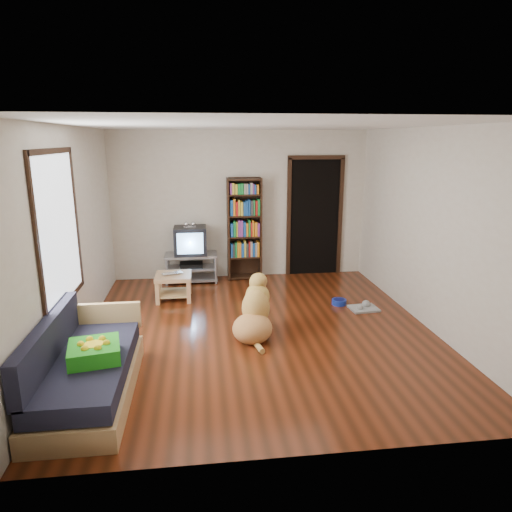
{
  "coord_description": "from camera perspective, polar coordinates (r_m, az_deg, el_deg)",
  "views": [
    {
      "loc": [
        -0.72,
        -5.54,
        2.44
      ],
      "look_at": [
        0.02,
        0.41,
        0.9
      ],
      "focal_mm": 32.0,
      "sensor_mm": 36.0,
      "label": 1
    }
  ],
  "objects": [
    {
      "name": "coffee_table",
      "position": [
        7.24,
        -10.26,
        -3.2
      ],
      "size": [
        0.55,
        0.55,
        0.4
      ],
      "color": "tan",
      "rests_on": "ground"
    },
    {
      "name": "sofa",
      "position": [
        4.83,
        -20.62,
        -13.38
      ],
      "size": [
        0.8,
        1.8,
        0.8
      ],
      "color": "tan",
      "rests_on": "ground"
    },
    {
      "name": "tv_stand",
      "position": [
        8.09,
        -8.09,
        -1.32
      ],
      "size": [
        0.9,
        0.45,
        0.5
      ],
      "color": "#99999E",
      "rests_on": "ground"
    },
    {
      "name": "window",
      "position": [
        5.35,
        -23.43,
        3.08
      ],
      "size": [
        0.03,
        1.46,
        1.7
      ],
      "color": "white",
      "rests_on": "wall_left"
    },
    {
      "name": "wall_front",
      "position": [
        3.33,
        5.92,
        -5.7
      ],
      "size": [
        4.5,
        0.0,
        4.5
      ],
      "primitive_type": "plane",
      "rotation": [
        -1.57,
        0.0,
        0.0
      ],
      "color": "beige",
      "rests_on": "ground"
    },
    {
      "name": "laptop",
      "position": [
        7.17,
        -10.32,
        -2.26
      ],
      "size": [
        0.37,
        0.3,
        0.03
      ],
      "primitive_type": "imported",
      "rotation": [
        0.0,
        0.0,
        0.35
      ],
      "color": "silver",
      "rests_on": "coffee_table"
    },
    {
      "name": "bookshelf",
      "position": [
        8.05,
        -1.47,
        4.09
      ],
      "size": [
        0.6,
        0.3,
        1.8
      ],
      "color": "black",
      "rests_on": "ground"
    },
    {
      "name": "wall_left",
      "position": [
        5.86,
        -22.07,
        2.12
      ],
      "size": [
        0.0,
        5.0,
        5.0
      ],
      "primitive_type": "plane",
      "rotation": [
        1.57,
        0.0,
        1.57
      ],
      "color": "beige",
      "rests_on": "ground"
    },
    {
      "name": "green_cushion",
      "position": [
        4.65,
        -19.55,
        -11.2
      ],
      "size": [
        0.54,
        0.54,
        0.15
      ],
      "primitive_type": "cube",
      "rotation": [
        0.0,
        0.0,
        0.19
      ],
      "color": "#1D9D1D",
      "rests_on": "sofa"
    },
    {
      "name": "doorway",
      "position": [
        8.39,
        7.33,
        5.22
      ],
      "size": [
        1.03,
        0.05,
        2.19
      ],
      "color": "black",
      "rests_on": "wall_back"
    },
    {
      "name": "dog",
      "position": [
        5.82,
        -0.14,
        -7.25
      ],
      "size": [
        0.65,
        0.97,
        0.8
      ],
      "color": "#C3824B",
      "rests_on": "ground"
    },
    {
      "name": "dog_bowl",
      "position": [
        7.08,
        10.34,
        -5.67
      ],
      "size": [
        0.22,
        0.22,
        0.08
      ],
      "primitive_type": "cylinder",
      "color": "#162B99",
      "rests_on": "ground"
    },
    {
      "name": "ceiling",
      "position": [
        5.59,
        0.35,
        16.04
      ],
      "size": [
        5.0,
        5.0,
        0.0
      ],
      "primitive_type": "plane",
      "rotation": [
        3.14,
        0.0,
        0.0
      ],
      "color": "white",
      "rests_on": "ground"
    },
    {
      "name": "grey_rag",
      "position": [
        6.96,
        13.31,
        -6.4
      ],
      "size": [
        0.43,
        0.35,
        0.03
      ],
      "primitive_type": "cube",
      "rotation": [
        0.0,
        0.0,
        0.09
      ],
      "color": "#9D9D9D",
      "rests_on": "ground"
    },
    {
      "name": "wall_back",
      "position": [
        8.15,
        -1.95,
        6.35
      ],
      "size": [
        4.5,
        0.0,
        4.5
      ],
      "primitive_type": "plane",
      "rotation": [
        1.57,
        0.0,
        0.0
      ],
      "color": "beige",
      "rests_on": "ground"
    },
    {
      "name": "ground",
      "position": [
        6.1,
        0.31,
        -9.19
      ],
      "size": [
        5.0,
        5.0,
        0.0
      ],
      "primitive_type": "plane",
      "color": "#5B230F",
      "rests_on": "ground"
    },
    {
      "name": "crt_tv",
      "position": [
        8.0,
        -8.2,
        2.0
      ],
      "size": [
        0.55,
        0.52,
        0.58
      ],
      "color": "black",
      "rests_on": "tv_stand"
    },
    {
      "name": "wall_right",
      "position": [
        6.39,
        20.8,
        3.18
      ],
      "size": [
        0.0,
        5.0,
        5.0
      ],
      "primitive_type": "plane",
      "rotation": [
        1.57,
        0.0,
        -1.57
      ],
      "color": "beige",
      "rests_on": "ground"
    }
  ]
}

